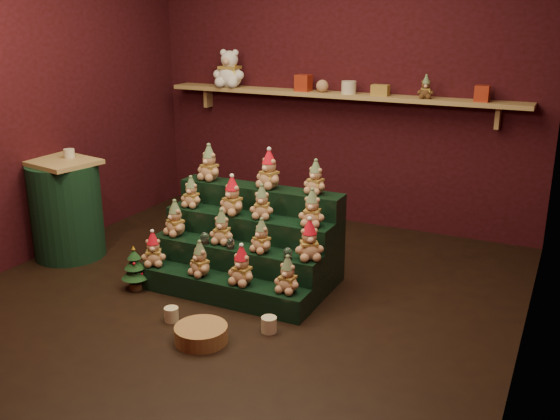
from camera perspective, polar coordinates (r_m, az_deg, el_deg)
The scene contains 41 objects.
ground at distance 4.85m, azimuth -3.34°, elevation -7.56°, with size 4.00×4.00×0.00m, color black.
back_wall at distance 6.29m, azimuth 5.76°, elevation 11.52°, with size 4.00×0.10×2.80m, color black.
front_wall at distance 2.88m, azimuth -24.23°, elevation 2.70°, with size 4.00×0.10×2.80m, color black.
left_wall at distance 5.73m, azimuth -22.08°, elevation 9.74°, with size 0.10×4.00×2.80m, color black.
right_wall at distance 3.87m, azimuth 23.93°, elevation 6.26°, with size 0.10×4.00×2.80m, color black.
back_shelf at distance 6.14m, azimuth 5.14°, elevation 10.39°, with size 3.60×0.26×0.24m.
riser_tier_front at distance 4.71m, azimuth -5.49°, elevation -7.20°, with size 1.40×0.22×0.18m, color black.
riser_tier_midfront at distance 4.85m, azimuth -4.17°, elevation -5.27°, with size 1.40×0.22×0.36m, color black.
riser_tier_midback at distance 4.99m, azimuth -2.93°, elevation -3.44°, with size 1.40×0.22×0.54m, color black.
riser_tier_back at distance 5.14m, azimuth -1.76°, elevation -1.71°, with size 1.40×0.22×0.72m, color black.
teddy_0 at distance 4.93m, azimuth -11.51°, elevation -3.51°, with size 0.19×0.17×0.27m, color #A57D5C, non-canonical shape.
teddy_1 at distance 4.69m, azimuth -7.32°, elevation -4.43°, with size 0.19×0.17×0.26m, color #A57D5C, non-canonical shape.
teddy_2 at distance 4.51m, azimuth -3.52°, elevation -5.08°, with size 0.20×0.18×0.29m, color #A57D5C, non-canonical shape.
teddy_3 at distance 4.38m, azimuth 0.70°, elevation -5.92°, with size 0.19×0.17×0.26m, color #A57D5C, non-canonical shape.
teddy_4 at distance 5.02m, azimuth -9.55°, elevation -0.74°, with size 0.20×0.18×0.28m, color #A57D5C, non-canonical shape.
teddy_5 at distance 4.80m, azimuth -5.34°, elevation -1.55°, with size 0.19×0.17×0.27m, color #A57D5C, non-canonical shape.
teddy_6 at distance 4.61m, azimuth -1.68°, elevation -2.36°, with size 0.18×0.16×0.25m, color #A57D5C, non-canonical shape.
teddy_7 at distance 4.47m, azimuth 2.69°, elevation -2.75°, with size 0.21×0.19×0.29m, color #A57D5C, non-canonical shape.
teddy_8 at distance 5.13m, azimuth -8.11°, elevation 1.63°, with size 0.18×0.16×0.25m, color #A57D5C, non-canonical shape.
teddy_9 at distance 4.90m, azimuth -4.38°, elevation 1.30°, with size 0.21×0.19×0.30m, color #A57D5C, non-canonical shape.
teddy_10 at distance 4.80m, azimuth -1.67°, elevation 0.75°, with size 0.19×0.17×0.26m, color #A57D5C, non-canonical shape.
teddy_11 at distance 4.62m, azimuth 2.96°, elevation 0.20°, with size 0.20×0.18×0.28m, color #A57D5C, non-canonical shape.
teddy_12 at distance 5.23m, azimuth -6.48°, elevation 4.32°, with size 0.21×0.19×0.29m, color #A57D5C, non-canonical shape.
teddy_13 at distance 4.96m, azimuth -1.00°, elevation 3.73°, with size 0.22×0.19×0.30m, color #A57D5C, non-canonical shape.
teddy_14 at distance 4.81m, azimuth 3.28°, elevation 3.01°, with size 0.19×0.17×0.26m, color #A57D5C, non-canonical shape.
snow_globe_a at distance 4.83m, azimuth -6.90°, elevation -2.56°, with size 0.07×0.07×0.09m.
snow_globe_b at distance 4.71m, azimuth -4.55°, elevation -3.05°, with size 0.06×0.06×0.08m.
snow_globe_c at distance 4.50m, azimuth 0.72°, elevation -3.98°, with size 0.06×0.06×0.09m.
side_table at distance 5.72m, azimuth -18.95°, elevation 0.07°, with size 0.64×0.60×0.87m.
table_ornament at distance 5.67m, azimuth -18.72°, elevation 4.94°, with size 0.09×0.09×0.07m, color beige.
mini_christmas_tree at distance 4.97m, azimuth -13.14°, elevation -5.18°, with size 0.21×0.21×0.36m.
mug_left at distance 4.48m, azimuth -9.90°, elevation -9.38°, with size 0.10×0.10×0.10m, color beige.
mug_right at distance 4.27m, azimuth -1.01°, elevation -10.43°, with size 0.11×0.11×0.11m, color beige.
wicker_basket at distance 4.19m, azimuth -7.22°, elevation -11.18°, with size 0.35×0.35×0.11m, color olive.
white_bear at distance 6.58m, azimuth -4.63°, elevation 13.21°, with size 0.34×0.31×0.48m, color white, non-canonical shape.
brown_bear at distance 5.84m, azimuth 13.18°, elevation 10.89°, with size 0.14×0.13×0.20m, color #53321B, non-canonical shape.
gift_tin_red_a at distance 6.23m, azimuth 2.16°, elevation 11.54°, with size 0.14×0.14×0.16m, color #A73119.
gift_tin_cream at distance 6.06m, azimuth 6.31°, elevation 11.08°, with size 0.14×0.14×0.12m, color beige.
gift_tin_red_b at distance 5.76m, azimuth 18.01°, elevation 10.10°, with size 0.12×0.12×0.14m, color #A73119.
shelf_plush_ball at distance 6.15m, azimuth 3.89°, elevation 11.25°, with size 0.12×0.12×0.12m, color #A57D5C.
scarf_gift_box at distance 5.96m, azimuth 9.16°, elevation 10.76°, with size 0.16×0.10×0.10m, color #C6681B.
Camera 1 is at (2.17, -3.81, 2.07)m, focal length 40.00 mm.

